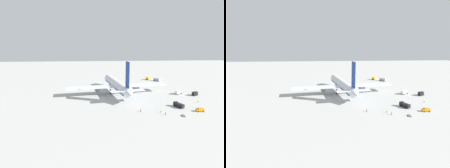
# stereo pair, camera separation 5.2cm
# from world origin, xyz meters

# --- Properties ---
(ground_plane) EXTENTS (600.00, 600.00, 0.00)m
(ground_plane) POSITION_xyz_m (0.00, 0.00, 0.00)
(ground_plane) COLOR #B2B2AD
(airliner) EXTENTS (67.66, 74.50, 25.45)m
(airliner) POSITION_xyz_m (-1.37, -0.28, 6.47)
(airliner) COLOR silver
(airliner) RESTS_ON ground
(service_truck_0) EXTENTS (6.80, 4.53, 2.73)m
(service_truck_0) POSITION_xyz_m (-37.01, -31.73, 1.45)
(service_truck_0) COLOR black
(service_truck_0) RESTS_ON ground
(service_truck_1) EXTENTS (6.39, 6.06, 3.04)m
(service_truck_1) POSITION_xyz_m (42.26, -46.22, 1.68)
(service_truck_1) COLOR #999EA5
(service_truck_1) RESTS_ON ground
(service_truck_2) EXTENTS (3.97, 5.00, 2.79)m
(service_truck_2) POSITION_xyz_m (-13.43, -54.80, 1.53)
(service_truck_2) COLOR black
(service_truck_2) RESTS_ON ground
(service_truck_3) EXTENTS (4.85, 6.20, 2.88)m
(service_truck_3) POSITION_xyz_m (-8.67, -44.84, 1.56)
(service_truck_3) COLOR #999EA5
(service_truck_3) RESTS_ON ground
(service_truck_4) EXTENTS (5.38, 3.90, 2.85)m
(service_truck_4) POSITION_xyz_m (50.06, -39.42, 1.58)
(service_truck_4) COLOR yellow
(service_truck_4) RESTS_ON ground
(service_van) EXTENTS (2.32, 4.40, 1.97)m
(service_van) POSITION_xyz_m (-44.70, -40.17, 1.03)
(service_van) COLOR orange
(service_van) RESTS_ON ground
(baggage_cart_0) EXTENTS (3.50, 2.01, 0.40)m
(baggage_cart_0) POSITION_xyz_m (-50.19, -28.08, 0.27)
(baggage_cart_0) COLOR #595B60
(baggage_cart_0) RESTS_ON ground
(ground_worker_0) EXTENTS (0.47, 0.47, 1.64)m
(ground_worker_0) POSITION_xyz_m (44.24, -18.36, 0.83)
(ground_worker_0) COLOR black
(ground_worker_0) RESTS_ON ground
(ground_worker_1) EXTENTS (0.55, 0.55, 1.69)m
(ground_worker_1) POSITION_xyz_m (-47.77, -19.83, 0.86)
(ground_worker_1) COLOR #3F3F47
(ground_worker_1) RESTS_ON ground
(ground_worker_2) EXTENTS (0.52, 0.52, 1.78)m
(ground_worker_2) POSITION_xyz_m (-44.29, -18.63, 0.91)
(ground_worker_2) COLOR #3F3F47
(ground_worker_2) RESTS_ON ground
(ground_worker_3) EXTENTS (0.42, 0.42, 1.64)m
(ground_worker_3) POSITION_xyz_m (48.40, -32.18, 0.83)
(ground_worker_3) COLOR #3F3F47
(ground_worker_3) RESTS_ON ground
(ground_worker_4) EXTENTS (0.48, 0.48, 1.70)m
(ground_worker_4) POSITION_xyz_m (-29.09, -48.13, 0.87)
(ground_worker_4) COLOR navy
(ground_worker_4) RESTS_ON ground
(ground_worker_5) EXTENTS (0.55, 0.55, 1.72)m
(ground_worker_5) POSITION_xyz_m (-41.98, -8.29, 0.87)
(ground_worker_5) COLOR black
(ground_worker_5) RESTS_ON ground
(traffic_cone_0) EXTENTS (0.36, 0.36, 0.55)m
(traffic_cone_0) POSITION_xyz_m (-18.40, -43.46, 0.28)
(traffic_cone_0) COLOR orange
(traffic_cone_0) RESTS_ON ground
(traffic_cone_1) EXTENTS (0.36, 0.36, 0.55)m
(traffic_cone_1) POSITION_xyz_m (18.61, -38.95, 0.28)
(traffic_cone_1) COLOR orange
(traffic_cone_1) RESTS_ON ground
(traffic_cone_2) EXTENTS (0.36, 0.36, 0.55)m
(traffic_cone_2) POSITION_xyz_m (42.10, 18.08, 0.28)
(traffic_cone_2) COLOR orange
(traffic_cone_2) RESTS_ON ground
(traffic_cone_3) EXTENTS (0.36, 0.36, 0.55)m
(traffic_cone_3) POSITION_xyz_m (-29.85, 40.02, 0.28)
(traffic_cone_3) COLOR orange
(traffic_cone_3) RESTS_ON ground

